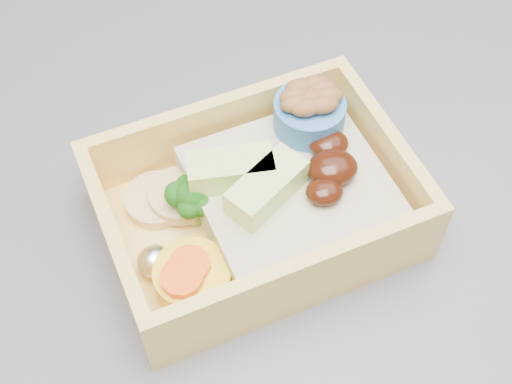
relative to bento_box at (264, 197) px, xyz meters
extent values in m
cube|color=#3A3A40|center=(-0.13, 0.05, -0.05)|extent=(1.24, 0.84, 0.04)
cube|color=#F8CA66|center=(-0.01, 0.00, -0.02)|extent=(0.23, 0.18, 0.01)
cube|color=#F8CA66|center=(-0.02, 0.06, 0.01)|extent=(0.20, 0.05, 0.05)
cube|color=#F8CA66|center=(0.01, -0.07, 0.01)|extent=(0.20, 0.05, 0.05)
cube|color=#F8CA66|center=(0.09, 0.02, 0.01)|extent=(0.04, 0.13, 0.05)
cube|color=#F8CA66|center=(-0.10, -0.02, 0.01)|extent=(0.04, 0.13, 0.05)
cube|color=tan|center=(0.02, 0.00, 0.00)|extent=(0.14, 0.13, 0.03)
ellipsoid|color=black|center=(0.04, 0.00, 0.02)|extent=(0.04, 0.03, 0.02)
ellipsoid|color=black|center=(0.05, 0.02, 0.02)|extent=(0.03, 0.03, 0.01)
ellipsoid|color=black|center=(0.04, -0.02, 0.02)|extent=(0.03, 0.03, 0.01)
cube|color=#C7EE7C|center=(0.00, -0.01, 0.02)|extent=(0.06, 0.05, 0.02)
cube|color=#C7EE7C|center=(-0.02, 0.01, 0.02)|extent=(0.06, 0.03, 0.02)
cylinder|color=#729E55|center=(-0.05, 0.00, -0.01)|extent=(0.01, 0.01, 0.02)
sphere|color=#195714|center=(-0.05, 0.00, 0.01)|extent=(0.02, 0.02, 0.02)
sphere|color=#195714|center=(-0.04, 0.01, 0.01)|extent=(0.02, 0.02, 0.02)
sphere|color=#195714|center=(-0.06, 0.01, 0.01)|extent=(0.02, 0.02, 0.02)
sphere|color=#195714|center=(-0.04, 0.00, 0.01)|extent=(0.02, 0.02, 0.02)
sphere|color=#195714|center=(-0.05, 0.00, 0.01)|extent=(0.02, 0.02, 0.02)
sphere|color=#195714|center=(-0.05, 0.01, 0.01)|extent=(0.02, 0.02, 0.02)
cylinder|color=yellow|center=(-0.05, -0.05, -0.01)|extent=(0.05, 0.05, 0.02)
cylinder|color=#FF5915|center=(-0.06, -0.05, 0.01)|extent=(0.03, 0.03, 0.00)
cylinder|color=#FF5915|center=(-0.06, -0.05, 0.01)|extent=(0.03, 0.03, 0.00)
cylinder|color=tan|center=(-0.07, 0.02, -0.01)|extent=(0.04, 0.04, 0.01)
cylinder|color=tan|center=(-0.05, 0.02, -0.01)|extent=(0.04, 0.04, 0.01)
ellipsoid|color=silver|center=(-0.04, 0.04, -0.01)|extent=(0.02, 0.02, 0.02)
ellipsoid|color=silver|center=(-0.08, -0.03, -0.01)|extent=(0.02, 0.02, 0.02)
cylinder|color=#3874C0|center=(0.04, 0.04, 0.02)|extent=(0.05, 0.05, 0.02)
ellipsoid|color=brown|center=(0.04, 0.04, 0.04)|extent=(0.02, 0.02, 0.01)
ellipsoid|color=brown|center=(0.05, 0.05, 0.04)|extent=(0.02, 0.02, 0.01)
ellipsoid|color=brown|center=(0.03, 0.05, 0.04)|extent=(0.02, 0.02, 0.01)
ellipsoid|color=brown|center=(0.05, 0.04, 0.04)|extent=(0.02, 0.02, 0.01)
ellipsoid|color=brown|center=(0.03, 0.04, 0.04)|extent=(0.02, 0.02, 0.01)
ellipsoid|color=brown|center=(0.05, 0.04, 0.04)|extent=(0.02, 0.02, 0.01)
ellipsoid|color=brown|center=(0.04, 0.05, 0.04)|extent=(0.02, 0.02, 0.01)
ellipsoid|color=brown|center=(0.05, 0.06, 0.04)|extent=(0.02, 0.02, 0.01)
ellipsoid|color=brown|center=(0.03, 0.04, 0.04)|extent=(0.02, 0.02, 0.01)
camera|label=1|loc=(-0.06, -0.26, 0.39)|focal=50.00mm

